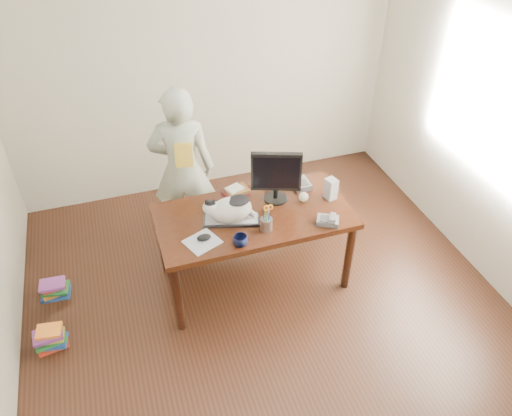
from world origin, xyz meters
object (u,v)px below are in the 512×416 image
object	(u,v)px
monitor	(276,174)
book_pile_a	(51,338)
mouse	(204,237)
phone	(328,220)
coffee_mug	(240,241)
book_stack	(236,192)
pen_cup	(266,223)
desk	(251,222)
cat	(229,209)
person	(183,169)
baseball	(304,197)
book_pile_b	(54,289)
calculator	(301,184)
speaker	(331,189)
keyboard	(231,220)

from	to	relation	value
monitor	book_pile_a	distance (m)	2.21
mouse	phone	xyz separation A→B (m)	(0.99, -0.11, 0.00)
coffee_mug	book_stack	distance (m)	0.65
pen_cup	mouse	bearing A→B (deg)	176.52
desk	cat	bearing A→B (deg)	-153.78
person	book_pile_a	distance (m)	1.78
mouse	baseball	xyz separation A→B (m)	(0.91, 0.22, 0.02)
book_pile_b	pen_cup	bearing A→B (deg)	-17.79
monitor	phone	size ratio (longest dim) A/B	2.20
person	baseball	bearing A→B (deg)	155.10
desk	book_pile_b	world-z (taller)	desk
book_pile_a	coffee_mug	bearing A→B (deg)	-4.76
phone	baseball	world-z (taller)	baseball
calculator	coffee_mug	bearing A→B (deg)	-142.06
speaker	baseball	bearing A→B (deg)	158.15
mouse	book_pile_a	world-z (taller)	mouse
cat	baseball	bearing A→B (deg)	21.24
monitor	speaker	xyz separation A→B (m)	(0.45, -0.11, -0.17)
book_stack	calculator	world-z (taller)	book_stack
mouse	phone	size ratio (longest dim) A/B	0.61
pen_cup	book_pile_a	bearing A→B (deg)	179.60
phone	book_stack	bearing A→B (deg)	163.80
cat	desk	bearing A→B (deg)	41.84
phone	calculator	world-z (taller)	phone
book_pile_a	pen_cup	bearing A→B (deg)	-0.40
mouse	coffee_mug	size ratio (longest dim) A/B	1.13
cat	book_stack	bearing A→B (deg)	81.13
calculator	book_pile_b	size ratio (longest dim) A/B	0.73
desk	baseball	bearing A→B (deg)	-5.09
desk	calculator	xyz separation A→B (m)	(0.51, 0.17, 0.17)
baseball	book_stack	bearing A→B (deg)	153.19
desk	book_pile_a	world-z (taller)	desk
desk	mouse	bearing A→B (deg)	-150.58
desk	book_stack	world-z (taller)	book_stack
speaker	book_pile_a	xyz separation A→B (m)	(-2.43, -0.21, -0.76)
pen_cup	baseball	bearing A→B (deg)	30.85
mouse	speaker	world-z (taller)	speaker
mouse	book_pile_a	xyz separation A→B (m)	(-1.29, -0.02, -0.69)
coffee_mug	book_pile_b	bearing A→B (deg)	155.76
speaker	person	distance (m)	1.35
speaker	phone	bearing A→B (deg)	-132.01
book_pile_b	desk	bearing A→B (deg)	-8.97
pen_cup	coffee_mug	world-z (taller)	pen_cup
phone	calculator	xyz separation A→B (m)	(-0.02, 0.54, 0.00)
monitor	calculator	distance (m)	0.39
keyboard	book_stack	world-z (taller)	book_stack
desk	book_pile_a	size ratio (longest dim) A/B	5.92
cat	phone	xyz separation A→B (m)	(0.74, -0.26, -0.10)
pen_cup	speaker	distance (m)	0.69
book_pile_b	coffee_mug	bearing A→B (deg)	-24.24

